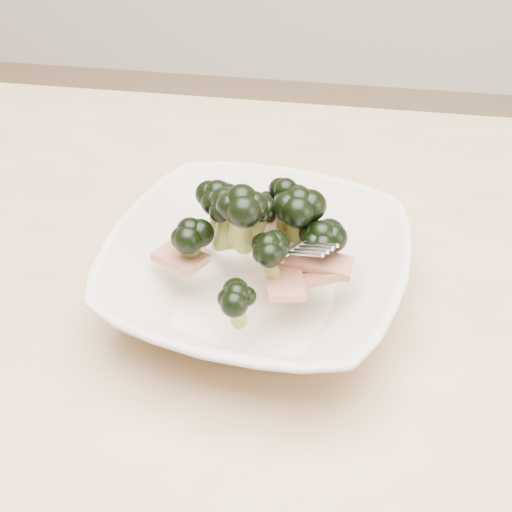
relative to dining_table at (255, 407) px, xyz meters
name	(u,v)px	position (x,y,z in m)	size (l,w,h in m)	color
dining_table	(255,407)	(0.00, 0.00, 0.00)	(1.20, 0.80, 0.75)	tan
broccoli_dish	(256,266)	(0.00, 0.04, 0.14)	(0.29, 0.29, 0.13)	beige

